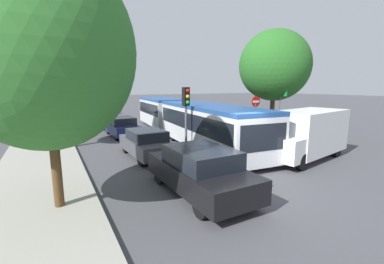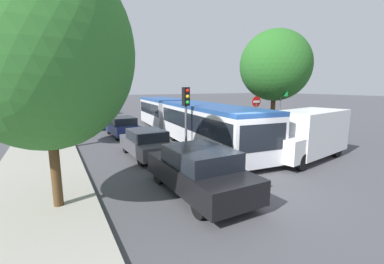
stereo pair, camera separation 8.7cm
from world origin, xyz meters
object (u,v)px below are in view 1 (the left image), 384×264
Objects in this scene: white_van at (306,133)px; tree_right_near at (276,67)px; queued_car_black at (200,170)px; no_entry_sign at (255,111)px; articulated_bus at (185,117)px; tree_left_mid at (51,62)px; queued_car_graphite at (146,143)px; city_bus_rear at (84,102)px; tree_left_near at (45,56)px; queued_car_navy at (122,126)px; direction_sign_post at (280,100)px; queued_car_green at (103,118)px; traffic_light at (186,106)px.

tree_right_near reaches higher than white_van.
queued_car_black is 12.07m from tree_right_near.
queued_car_black is at bearing -52.91° from no_entry_sign.
white_van is at bearing -121.10° from tree_right_near.
articulated_bus is 2.39× the size of tree_left_mid.
tree_left_mid reaches higher than queued_car_black.
queued_car_black is 1.12× the size of queued_car_graphite.
tree_left_near is at bearing 173.03° from city_bus_rear.
queued_car_graphite is 6.76m from tree_left_near.
direction_sign_post reaches higher than queued_car_navy.
queued_car_graphite is at bearing -46.95° from tree_left_mid.
white_van reaches higher than queued_car_graphite.
queued_car_black is at bearing -67.41° from tree_left_mid.
queued_car_green is at bearing -143.00° from no_entry_sign.
city_bus_rear is at bearing -58.67° from direction_sign_post.
queued_car_navy is at bearing -21.48° from direction_sign_post.
queued_car_black is at bearing -30.93° from traffic_light.
traffic_light reaches higher than queued_car_navy.
tree_right_near is (13.39, -2.91, -0.01)m from tree_left_mid.
direction_sign_post is at bearing -132.39° from white_van.
city_bus_rear is 1.65× the size of tree_left_near.
tree_left_near is (-11.65, -4.85, 2.31)m from no_entry_sign.
traffic_light is at bearing -40.31° from tree_left_mid.
no_entry_sign reaches higher than articulated_bus.
tree_left_mid is at bearing -4.95° from direction_sign_post.
articulated_bus reaches higher than queued_car_navy.
tree_right_near reaches higher than city_bus_rear.
tree_right_near is (2.02, 0.40, 2.83)m from no_entry_sign.
no_entry_sign reaches higher than queued_car_black.
tree_left_mid is (-11.37, 3.31, 2.83)m from no_entry_sign.
city_bus_rear is 26.14m from no_entry_sign.
articulated_bus reaches higher than queued_car_graphite.
articulated_bus is 5.17m from queued_car_graphite.
queued_car_black is at bearing -0.74° from white_van.
queued_car_green reaches higher than queued_car_black.
queued_car_green is 0.85× the size of white_van.
direction_sign_post is (9.09, -25.58, 1.15)m from city_bus_rear.
queued_car_navy is 1.15× the size of traffic_light.
traffic_light is (1.75, -26.42, 1.09)m from city_bus_rear.
city_bus_rear is 3.15× the size of direction_sign_post.
traffic_light reaches higher than no_entry_sign.
white_van is 1.87× the size of no_entry_sign.
direction_sign_post is (8.90, -5.83, 1.87)m from queued_car_navy.
queued_car_navy is (-3.58, 2.58, -0.73)m from articulated_bus.
white_van is 1.55× the size of traffic_light.
tree_right_near is (9.62, 6.15, 3.93)m from queued_car_black.
direction_sign_post is (9.29, -10.86, 1.77)m from queued_car_green.
traffic_light is (1.79, 4.34, 1.73)m from queued_car_black.
no_entry_sign reaches higher than queued_car_graphite.
articulated_bus is 1.47× the size of city_bus_rear.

